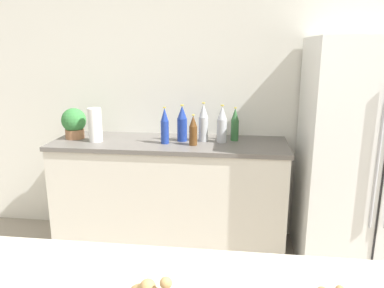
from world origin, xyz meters
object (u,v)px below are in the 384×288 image
(potted_plant, at_px, (74,123))
(back_bottle_0, at_px, (235,125))
(back_bottle_2, at_px, (182,124))
(back_bottle_5, at_px, (203,123))
(paper_towel_roll, at_px, (95,125))
(back_bottle_1, at_px, (165,126))
(back_bottle_4, at_px, (193,131))
(refrigerator, at_px, (365,157))
(back_bottle_3, at_px, (222,125))

(potted_plant, relative_size, back_bottle_0, 0.93)
(back_bottle_2, xyz_separation_m, back_bottle_5, (0.17, 0.02, 0.01))
(paper_towel_roll, bearing_deg, back_bottle_1, -0.11)
(back_bottle_2, bearing_deg, back_bottle_0, 8.86)
(back_bottle_1, xyz_separation_m, back_bottle_5, (0.30, 0.12, 0.01))
(back_bottle_0, bearing_deg, back_bottle_5, -168.88)
(back_bottle_4, bearing_deg, refrigerator, 0.49)
(back_bottle_1, bearing_deg, back_bottle_0, 17.18)
(back_bottle_1, height_order, back_bottle_4, back_bottle_1)
(back_bottle_2, distance_m, back_bottle_4, 0.17)
(back_bottle_1, bearing_deg, back_bottle_2, 39.92)
(back_bottle_0, xyz_separation_m, back_bottle_3, (-0.10, -0.07, 0.01))
(refrigerator, xyz_separation_m, back_bottle_3, (-1.10, 0.11, 0.20))
(paper_towel_roll, xyz_separation_m, back_bottle_2, (0.71, 0.10, 0.01))
(back_bottle_2, relative_size, back_bottle_5, 0.94)
(back_bottle_3, distance_m, back_bottle_5, 0.16)
(paper_towel_roll, height_order, back_bottle_4, paper_towel_roll)
(back_bottle_0, bearing_deg, back_bottle_2, -171.14)
(back_bottle_4, xyz_separation_m, back_bottle_5, (0.07, 0.15, 0.04))
(back_bottle_0, xyz_separation_m, back_bottle_1, (-0.56, -0.17, 0.01))
(back_bottle_3, bearing_deg, paper_towel_roll, -174.70)
(back_bottle_2, bearing_deg, back_bottle_3, -1.35)
(paper_towel_roll, xyz_separation_m, back_bottle_1, (0.58, -0.00, 0.00))
(refrigerator, distance_m, back_bottle_4, 1.33)
(paper_towel_roll, bearing_deg, back_bottle_0, 8.54)
(back_bottle_5, bearing_deg, back_bottle_2, -174.52)
(refrigerator, relative_size, paper_towel_roll, 6.37)
(back_bottle_2, bearing_deg, paper_towel_roll, -171.65)
(back_bottle_0, bearing_deg, potted_plant, -176.22)
(back_bottle_0, relative_size, back_bottle_2, 0.92)
(paper_towel_roll, relative_size, back_bottle_4, 1.12)
(paper_towel_roll, height_order, back_bottle_0, back_bottle_0)
(back_bottle_4, bearing_deg, back_bottle_2, 129.42)
(back_bottle_5, bearing_deg, back_bottle_4, -114.32)
(potted_plant, relative_size, back_bottle_2, 0.86)
(back_bottle_1, xyz_separation_m, back_bottle_4, (0.23, -0.03, -0.02))
(back_bottle_1, distance_m, back_bottle_5, 0.32)
(paper_towel_roll, relative_size, back_bottle_3, 0.90)
(back_bottle_5, bearing_deg, paper_towel_roll, -172.21)
(paper_towel_roll, distance_m, back_bottle_0, 1.15)
(back_bottle_2, bearing_deg, back_bottle_1, -140.08)
(back_bottle_0, bearing_deg, paper_towel_roll, -171.46)
(back_bottle_0, relative_size, back_bottle_1, 0.94)
(refrigerator, relative_size, back_bottle_4, 7.14)
(back_bottle_2, bearing_deg, potted_plant, -178.61)
(back_bottle_1, height_order, back_bottle_5, back_bottle_5)
(paper_towel_roll, xyz_separation_m, back_bottle_0, (1.14, 0.17, -0.01))
(refrigerator, xyz_separation_m, back_bottle_0, (-0.99, 0.19, 0.18))
(refrigerator, distance_m, potted_plant, 2.36)
(paper_towel_roll, bearing_deg, potted_plant, 159.53)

